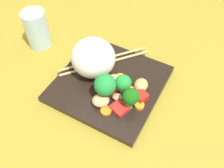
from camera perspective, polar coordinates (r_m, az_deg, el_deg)
ground_plane at (r=59.94cm, az=-0.57°, el=-0.92°), size 110.00×110.00×2.00cm
square_plate at (r=58.58cm, az=-0.58°, el=0.12°), size 23.55×23.55×1.48cm
rice_mound at (r=57.06cm, az=-4.34°, el=6.05°), size 11.35×11.14×9.03cm
broccoli_floret_0 at (r=53.26cm, az=2.58°, el=0.10°), size 3.57×3.57×5.59cm
broccoli_floret_1 at (r=51.99cm, az=-1.58°, el=-0.29°), size 4.80×4.80×6.69cm
broccoli_floret_2 at (r=51.23cm, az=4.27°, el=-3.08°), size 3.57×3.57×5.53cm
carrot_slice_0 at (r=58.47cm, az=1.87°, el=1.51°), size 2.37×2.37×0.55cm
carrot_slice_1 at (r=55.92cm, az=4.63°, el=-1.84°), size 2.69×2.69×0.59cm
carrot_slice_2 at (r=52.91cm, az=-1.39°, el=-6.19°), size 2.41×2.41×0.54cm
carrot_slice_3 at (r=53.86cm, az=6.30°, el=-4.90°), size 2.57×2.57×0.76cm
carrot_slice_4 at (r=57.49cm, az=3.13°, el=0.24°), size 2.92×2.92×0.50cm
pepper_chunk_0 at (r=56.41cm, az=-2.00°, el=0.23°), size 3.45×3.50×2.09cm
pepper_chunk_1 at (r=54.65cm, az=6.55°, el=-2.82°), size 3.58×3.47×1.78cm
pepper_chunk_2 at (r=52.88cm, az=1.74°, el=-5.60°), size 4.17×3.98×1.21cm
pepper_chunk_3 at (r=55.45cm, az=-0.17°, el=-1.09°), size 3.89×3.93×1.93cm
chicken_piece_0 at (r=53.32cm, az=-2.60°, el=-3.82°), size 4.97×4.83×2.38cm
chicken_piece_1 at (r=54.40cm, az=1.26°, el=-3.03°), size 2.72×2.32×1.42cm
chicken_piece_2 at (r=56.14cm, az=6.65°, el=-0.27°), size 3.35×3.94×2.42cm
chicken_piece_3 at (r=56.65cm, az=0.50°, el=0.80°), size 3.84×3.68×2.38cm
chopstick_pair at (r=62.03cm, az=-1.78°, el=5.29°), size 16.71×19.00×0.63cm
drinking_glass at (r=68.73cm, az=-16.86°, el=11.93°), size 6.01×6.01×10.16cm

